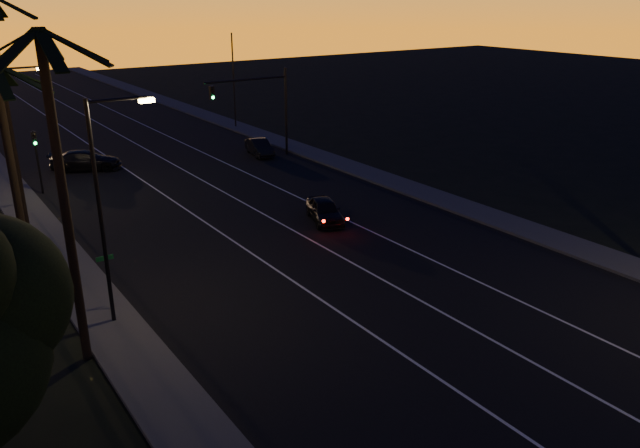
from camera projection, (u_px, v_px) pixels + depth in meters
road at (241, 207)px, 38.65m from camera, size 20.00×170.00×0.01m
sidewalk_left at (51, 245)px, 32.67m from camera, size 2.40×170.00×0.16m
sidewalk_right at (380, 178)px, 44.58m from camera, size 2.40×170.00×0.16m
lane_stripe_left at (196, 216)px, 37.05m from camera, size 0.12×160.00×0.01m
lane_stripe_mid at (248, 206)px, 38.91m from camera, size 0.12×160.00×0.01m
lane_stripe_right at (296, 196)px, 40.77m from camera, size 0.12×160.00×0.01m
palm_near at (60, 170)px, 20.22m from camera, size 4.25×4.16×11.53m
palm_mid at (10, 159)px, 24.82m from camera, size 4.25×4.16×10.03m
palm_far at (5, 102)px, 29.51m from camera, size 4.25×4.16×12.53m
streetlight_left_near at (106, 196)px, 23.39m from camera, size 2.55×0.26×9.00m
streetlight_left_far at (17, 125)px, 37.38m from camera, size 2.55×0.26×8.50m
street_sign at (107, 276)px, 25.38m from camera, size 0.70×0.06×2.60m
signal_mast at (260, 98)px, 48.50m from camera, size 7.10×0.41×7.00m
signal_post at (36, 151)px, 40.30m from camera, size 0.28×0.37×4.20m
far_pole_right at (234, 81)px, 59.92m from camera, size 0.14×0.14×9.00m
lead_car at (325, 210)px, 36.06m from camera, size 2.95×4.65×1.34m
right_car at (259, 147)px, 50.89m from camera, size 2.08×4.12×1.30m
cross_car at (86, 160)px, 46.52m from camera, size 5.45×3.96×1.47m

